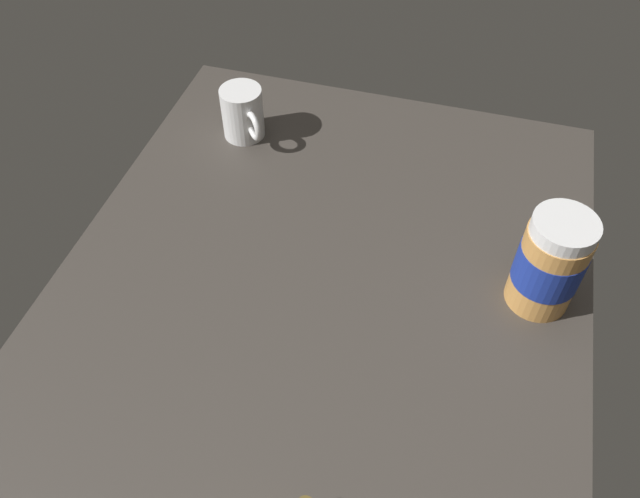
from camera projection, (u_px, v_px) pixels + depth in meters
The scene contains 3 objects.
ground_plane at pixel (314, 309), 87.82cm from camera, with size 97.80×73.43×3.05cm, color #38332D.
peanut_butter_jar at pixel (550, 263), 81.62cm from camera, with size 8.70×8.70×15.06cm.
coffee_mug at pixel (243, 113), 106.75cm from camera, with size 9.09×8.79×8.92cm.
Camera 1 is at (-48.97, -14.85, 70.33)cm, focal length 35.70 mm.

